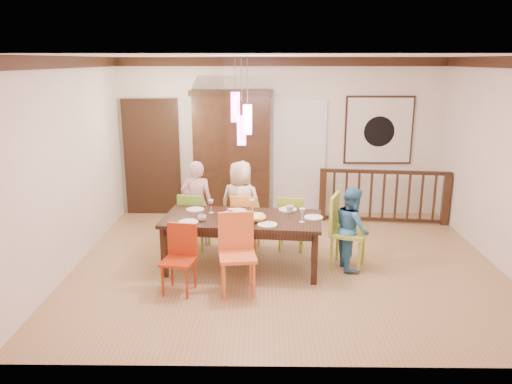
{
  "coord_description": "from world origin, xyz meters",
  "views": [
    {
      "loc": [
        -0.34,
        -6.7,
        2.85
      ],
      "look_at": [
        -0.43,
        0.16,
        1.03
      ],
      "focal_mm": 35.0,
      "sensor_mm": 36.0,
      "label": 1
    }
  ],
  "objects_px": {
    "person_far_left": "(197,204)",
    "person_end_right": "(352,228)",
    "chair_end_right": "(349,227)",
    "balustrade": "(383,195)",
    "dining_table": "(242,223)",
    "china_hutch": "(232,155)",
    "chair_far_left": "(195,216)",
    "person_far_mid": "(241,204)"
  },
  "relations": [
    {
      "from": "china_hutch",
      "to": "person_far_left",
      "type": "bearing_deg",
      "value": -106.64
    },
    {
      "from": "china_hutch",
      "to": "person_end_right",
      "type": "relative_size",
      "value": 2.0
    },
    {
      "from": "balustrade",
      "to": "person_far_left",
      "type": "bearing_deg",
      "value": -152.95
    },
    {
      "from": "chair_far_left",
      "to": "dining_table",
      "type": "bearing_deg",
      "value": 148.0
    },
    {
      "from": "person_far_left",
      "to": "dining_table",
      "type": "bearing_deg",
      "value": 129.3
    },
    {
      "from": "chair_end_right",
      "to": "person_far_left",
      "type": "bearing_deg",
      "value": 89.16
    },
    {
      "from": "chair_far_left",
      "to": "balustrade",
      "type": "distance_m",
      "value": 3.48
    },
    {
      "from": "chair_end_right",
      "to": "china_hutch",
      "type": "distance_m",
      "value": 3.03
    },
    {
      "from": "chair_end_right",
      "to": "dining_table",
      "type": "bearing_deg",
      "value": 112.3
    },
    {
      "from": "china_hutch",
      "to": "person_far_mid",
      "type": "relative_size",
      "value": 1.72
    },
    {
      "from": "person_end_right",
      "to": "person_far_mid",
      "type": "bearing_deg",
      "value": 54.54
    },
    {
      "from": "chair_end_right",
      "to": "person_far_mid",
      "type": "bearing_deg",
      "value": 81.6
    },
    {
      "from": "balustrade",
      "to": "person_far_mid",
      "type": "bearing_deg",
      "value": -147.78
    },
    {
      "from": "person_far_mid",
      "to": "person_end_right",
      "type": "xyz_separation_m",
      "value": [
        1.58,
        -0.86,
        -0.1
      ]
    },
    {
      "from": "dining_table",
      "to": "person_far_left",
      "type": "xyz_separation_m",
      "value": [
        -0.74,
        0.91,
        0.01
      ]
    },
    {
      "from": "dining_table",
      "to": "chair_end_right",
      "type": "bearing_deg",
      "value": 7.88
    },
    {
      "from": "chair_far_left",
      "to": "person_far_mid",
      "type": "relative_size",
      "value": 0.66
    },
    {
      "from": "chair_end_right",
      "to": "person_end_right",
      "type": "distance_m",
      "value": 0.05
    },
    {
      "from": "chair_far_left",
      "to": "chair_end_right",
      "type": "bearing_deg",
      "value": 175.79
    },
    {
      "from": "person_end_right",
      "to": "balustrade",
      "type": "bearing_deg",
      "value": -31.26
    },
    {
      "from": "person_far_left",
      "to": "person_end_right",
      "type": "relative_size",
      "value": 1.16
    },
    {
      "from": "dining_table",
      "to": "balustrade",
      "type": "xyz_separation_m",
      "value": [
        2.45,
        2.1,
        -0.17
      ]
    },
    {
      "from": "dining_table",
      "to": "chair_far_left",
      "type": "bearing_deg",
      "value": 140.25
    },
    {
      "from": "dining_table",
      "to": "chair_far_left",
      "type": "xyz_separation_m",
      "value": [
        -0.76,
        0.77,
        -0.16
      ]
    },
    {
      "from": "chair_end_right",
      "to": "person_far_left",
      "type": "relative_size",
      "value": 0.77
    },
    {
      "from": "chair_end_right",
      "to": "balustrade",
      "type": "relative_size",
      "value": 0.45
    },
    {
      "from": "person_far_left",
      "to": "person_far_mid",
      "type": "xyz_separation_m",
      "value": [
        0.68,
        -0.01,
        0.0
      ]
    },
    {
      "from": "chair_far_left",
      "to": "person_end_right",
      "type": "bearing_deg",
      "value": 175.63
    },
    {
      "from": "china_hutch",
      "to": "balustrade",
      "type": "xyz_separation_m",
      "value": [
        2.73,
        -0.35,
        -0.67
      ]
    },
    {
      "from": "balustrade",
      "to": "person_far_mid",
      "type": "xyz_separation_m",
      "value": [
        -2.51,
        -1.2,
        0.18
      ]
    },
    {
      "from": "chair_far_left",
      "to": "person_end_right",
      "type": "xyz_separation_m",
      "value": [
        2.29,
        -0.73,
        0.07
      ]
    },
    {
      "from": "china_hutch",
      "to": "person_end_right",
      "type": "xyz_separation_m",
      "value": [
        1.81,
        -2.41,
        -0.59
      ]
    },
    {
      "from": "dining_table",
      "to": "person_end_right",
      "type": "height_order",
      "value": "person_end_right"
    },
    {
      "from": "balustrade",
      "to": "china_hutch",
      "type": "bearing_deg",
      "value": 179.4
    },
    {
      "from": "china_hutch",
      "to": "person_end_right",
      "type": "bearing_deg",
      "value": -53.06
    },
    {
      "from": "china_hutch",
      "to": "person_far_mid",
      "type": "xyz_separation_m",
      "value": [
        0.22,
        -1.55,
        -0.49
      ]
    },
    {
      "from": "dining_table",
      "to": "chair_far_left",
      "type": "relative_size",
      "value": 2.51
    },
    {
      "from": "dining_table",
      "to": "person_far_left",
      "type": "relative_size",
      "value": 1.66
    },
    {
      "from": "chair_end_right",
      "to": "balustrade",
      "type": "xyz_separation_m",
      "value": [
        0.96,
        2.04,
        -0.1
      ]
    },
    {
      "from": "person_end_right",
      "to": "person_far_left",
      "type": "bearing_deg",
      "value": 61.95
    },
    {
      "from": "dining_table",
      "to": "china_hutch",
      "type": "height_order",
      "value": "china_hutch"
    },
    {
      "from": "dining_table",
      "to": "balustrade",
      "type": "height_order",
      "value": "balustrade"
    }
  ]
}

